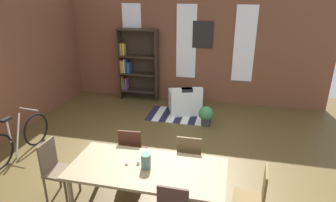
{
  "coord_description": "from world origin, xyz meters",
  "views": [
    {
      "loc": [
        1.3,
        -4.22,
        3.08
      ],
      "look_at": [
        0.04,
        1.28,
        0.88
      ],
      "focal_mm": 30.87,
      "sensor_mm": 36.0,
      "label": 1
    }
  ],
  "objects_px": {
    "dining_table": "(147,172)",
    "dining_chair_head_right": "(254,197)",
    "bookshelf_tall": "(136,65)",
    "bicycle_second": "(18,139)",
    "armchair_white": "(185,102)",
    "dining_chair_head_left": "(56,168)",
    "dining_chair_far_right": "(190,158)",
    "potted_plant_by_shelf": "(206,115)",
    "dining_chair_far_left": "(132,151)",
    "vase_on_table": "(146,161)"
  },
  "relations": [
    {
      "from": "bookshelf_tall",
      "to": "dining_chair_far_right",
      "type": "bearing_deg",
      "value": -59.93
    },
    {
      "from": "dining_chair_far_right",
      "to": "potted_plant_by_shelf",
      "type": "height_order",
      "value": "dining_chair_far_right"
    },
    {
      "from": "dining_chair_head_left",
      "to": "bookshelf_tall",
      "type": "relative_size",
      "value": 0.46
    },
    {
      "from": "dining_chair_head_right",
      "to": "dining_chair_far_right",
      "type": "distance_m",
      "value": 1.22
    },
    {
      "from": "vase_on_table",
      "to": "potted_plant_by_shelf",
      "type": "relative_size",
      "value": 0.44
    },
    {
      "from": "dining_chair_head_right",
      "to": "dining_table",
      "type": "bearing_deg",
      "value": 179.78
    },
    {
      "from": "dining_chair_far_left",
      "to": "armchair_white",
      "type": "bearing_deg",
      "value": 82.81
    },
    {
      "from": "dining_table",
      "to": "bookshelf_tall",
      "type": "relative_size",
      "value": 1.07
    },
    {
      "from": "dining_chair_head_right",
      "to": "armchair_white",
      "type": "distance_m",
      "value": 4.1
    },
    {
      "from": "dining_table",
      "to": "armchair_white",
      "type": "relative_size",
      "value": 2.16
    },
    {
      "from": "dining_chair_far_right",
      "to": "dining_chair_far_left",
      "type": "relative_size",
      "value": 1.0
    },
    {
      "from": "dining_chair_far_left",
      "to": "bicycle_second",
      "type": "bearing_deg",
      "value": 175.58
    },
    {
      "from": "armchair_white",
      "to": "potted_plant_by_shelf",
      "type": "xyz_separation_m",
      "value": [
        0.63,
        -0.7,
        -0.0
      ]
    },
    {
      "from": "vase_on_table",
      "to": "dining_chair_head_right",
      "type": "distance_m",
      "value": 1.52
    },
    {
      "from": "dining_chair_head_left",
      "to": "armchair_white",
      "type": "bearing_deg",
      "value": 70.05
    },
    {
      "from": "dining_table",
      "to": "bicycle_second",
      "type": "relative_size",
      "value": 1.33
    },
    {
      "from": "dining_chair_far_left",
      "to": "bookshelf_tall",
      "type": "height_order",
      "value": "bookshelf_tall"
    },
    {
      "from": "armchair_white",
      "to": "potted_plant_by_shelf",
      "type": "distance_m",
      "value": 0.94
    },
    {
      "from": "dining_table",
      "to": "potted_plant_by_shelf",
      "type": "distance_m",
      "value": 3.14
    },
    {
      "from": "bookshelf_tall",
      "to": "dining_chair_far_left",
      "type": "bearing_deg",
      "value": -72.44
    },
    {
      "from": "potted_plant_by_shelf",
      "to": "dining_chair_head_right",
      "type": "bearing_deg",
      "value": -72.86
    },
    {
      "from": "vase_on_table",
      "to": "bookshelf_tall",
      "type": "height_order",
      "value": "bookshelf_tall"
    },
    {
      "from": "dining_table",
      "to": "bookshelf_tall",
      "type": "xyz_separation_m",
      "value": [
        -1.67,
        4.47,
        0.36
      ]
    },
    {
      "from": "dining_chair_far_right",
      "to": "dining_chair_head_left",
      "type": "distance_m",
      "value": 2.09
    },
    {
      "from": "bicycle_second",
      "to": "potted_plant_by_shelf",
      "type": "height_order",
      "value": "bicycle_second"
    },
    {
      "from": "bookshelf_tall",
      "to": "bicycle_second",
      "type": "distance_m",
      "value": 3.83
    },
    {
      "from": "dining_chair_head_right",
      "to": "bookshelf_tall",
      "type": "relative_size",
      "value": 0.46
    },
    {
      "from": "dining_chair_head_right",
      "to": "bicycle_second",
      "type": "distance_m",
      "value": 4.47
    },
    {
      "from": "dining_chair_far_left",
      "to": "vase_on_table",
      "type": "bearing_deg",
      "value": -56.77
    },
    {
      "from": "dining_chair_head_right",
      "to": "bicycle_second",
      "type": "bearing_deg",
      "value": 168.17
    },
    {
      "from": "dining_chair_head_right",
      "to": "bookshelf_tall",
      "type": "distance_m",
      "value": 5.49
    },
    {
      "from": "bookshelf_tall",
      "to": "armchair_white",
      "type": "bearing_deg",
      "value": -24.03
    },
    {
      "from": "dining_chair_head_left",
      "to": "armchair_white",
      "type": "distance_m",
      "value": 4.01
    },
    {
      "from": "dining_chair_far_right",
      "to": "bookshelf_tall",
      "type": "height_order",
      "value": "bookshelf_tall"
    },
    {
      "from": "dining_chair_far_left",
      "to": "armchair_white",
      "type": "relative_size",
      "value": 0.94
    },
    {
      "from": "bicycle_second",
      "to": "armchair_white",
      "type": "bearing_deg",
      "value": 45.63
    },
    {
      "from": "vase_on_table",
      "to": "armchair_white",
      "type": "distance_m",
      "value": 3.81
    },
    {
      "from": "bookshelf_tall",
      "to": "potted_plant_by_shelf",
      "type": "bearing_deg",
      "value": -32.47
    },
    {
      "from": "potted_plant_by_shelf",
      "to": "dining_chair_head_left",
      "type": "bearing_deg",
      "value": -123.0
    },
    {
      "from": "dining_chair_far_left",
      "to": "potted_plant_by_shelf",
      "type": "xyz_separation_m",
      "value": [
        1.01,
        2.35,
        -0.24
      ]
    },
    {
      "from": "bookshelf_tall",
      "to": "potted_plant_by_shelf",
      "type": "height_order",
      "value": "bookshelf_tall"
    },
    {
      "from": "vase_on_table",
      "to": "dining_chair_far_right",
      "type": "relative_size",
      "value": 0.22
    },
    {
      "from": "bookshelf_tall",
      "to": "armchair_white",
      "type": "relative_size",
      "value": 2.02
    },
    {
      "from": "dining_chair_head_right",
      "to": "potted_plant_by_shelf",
      "type": "distance_m",
      "value": 3.23
    },
    {
      "from": "dining_table",
      "to": "dining_chair_head_right",
      "type": "bearing_deg",
      "value": -0.22
    },
    {
      "from": "dining_chair_head_left",
      "to": "dining_chair_far_right",
      "type": "bearing_deg",
      "value": 20.14
    },
    {
      "from": "dining_chair_head_left",
      "to": "bookshelf_tall",
      "type": "height_order",
      "value": "bookshelf_tall"
    },
    {
      "from": "armchair_white",
      "to": "vase_on_table",
      "type": "bearing_deg",
      "value": -88.63
    },
    {
      "from": "dining_chair_head_left",
      "to": "bicycle_second",
      "type": "relative_size",
      "value": 0.58
    },
    {
      "from": "armchair_white",
      "to": "bicycle_second",
      "type": "bearing_deg",
      "value": -134.37
    }
  ]
}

